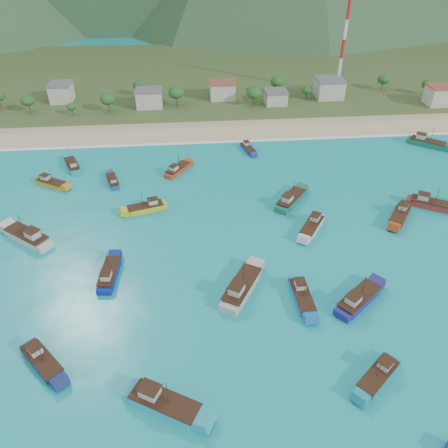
{
  "coord_description": "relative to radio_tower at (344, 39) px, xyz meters",
  "views": [
    {
      "loc": [
        -14.68,
        -65.2,
        63.43
      ],
      "look_at": [
        -7.46,
        18.0,
        3.0
      ],
      "focal_mm": 35.0,
      "sensor_mm": 36.0,
      "label": 1
    }
  ],
  "objects": [
    {
      "name": "boat_15",
      "position": [
        -42.72,
        -45.83,
        -22.18
      ],
      "size": [
        4.47,
        8.6,
        4.88
      ],
      "rotation": [
        0.0,
        0.0,
        3.4
      ],
      "color": "navy",
      "rests_on": "ground"
    },
    {
      "name": "boat_16",
      "position": [
        -52.53,
        -109.76,
        -21.63
      ],
      "size": [
        10.17,
        13.53,
        7.9
      ],
      "rotation": [
        0.0,
        0.0,
        5.75
      ],
      "color": "#ABA89B",
      "rests_on": "ground"
    },
    {
      "name": "boat_20",
      "position": [
        -96.97,
        -53.04,
        -21.99
      ],
      "size": [
        6.66,
        10.41,
        5.94
      ],
      "rotation": [
        0.0,
        0.0,
        0.4
      ],
      "color": "#1693AF",
      "rests_on": "ground"
    },
    {
      "name": "boat_0",
      "position": [
        -65.36,
        -58.34,
        -22.01
      ],
      "size": [
        8.11,
        9.68,
        5.82
      ],
      "rotation": [
        0.0,
        0.0,
        5.66
      ],
      "color": "#B13917",
      "rests_on": "ground"
    },
    {
      "name": "land",
      "position": [
        -46.89,
        32.0,
        -22.67
      ],
      "size": [
        400.0,
        110.0,
        2.4
      ],
      "primitive_type": "cube",
      "color": "#385123",
      "rests_on": "ground"
    },
    {
      "name": "ground",
      "position": [
        -46.89,
        -108.0,
        -22.67
      ],
      "size": [
        600.0,
        600.0,
        0.0
      ],
      "primitive_type": "plane",
      "color": "#0D8092",
      "rests_on": "ground"
    },
    {
      "name": "boat_23",
      "position": [
        -73.51,
        -78.05,
        -21.97
      ],
      "size": [
        10.68,
        5.84,
        6.05
      ],
      "rotation": [
        0.0,
        0.0,
        1.86
      ],
      "color": "gold",
      "rests_on": "ground"
    },
    {
      "name": "boat_18",
      "position": [
        -32.87,
        -89.88,
        -21.93
      ],
      "size": [
        8.47,
        10.56,
        6.26
      ],
      "rotation": [
        0.0,
        0.0,
        2.56
      ],
      "color": "silver",
      "rests_on": "ground"
    },
    {
      "name": "boat_22",
      "position": [
        0.45,
        -82.92,
        -21.82
      ],
      "size": [
        11.72,
        8.8,
        6.84
      ],
      "rotation": [
        0.0,
        0.0,
        4.18
      ],
      "color": "maroon",
      "rests_on": "ground"
    },
    {
      "name": "boat_6",
      "position": [
        -100.4,
        -88.56,
        -21.66
      ],
      "size": [
        12.77,
        11.08,
        7.76
      ],
      "rotation": [
        0.0,
        0.0,
        0.91
      ],
      "color": "beige",
      "rests_on": "ground"
    },
    {
      "name": "boat_19",
      "position": [
        -67.6,
        -134.01,
        -21.71
      ],
      "size": [
        12.84,
        9.37,
        7.45
      ],
      "rotation": [
        0.0,
        0.0,
        4.21
      ],
      "color": "#249DB9",
      "rests_on": "ground"
    },
    {
      "name": "boat_9",
      "position": [
        -83.82,
        -63.2,
        -22.16
      ],
      "size": [
        4.85,
        8.82,
        5.0
      ],
      "rotation": [
        0.0,
        0.0,
        0.29
      ],
      "color": "navy",
      "rests_on": "ground"
    },
    {
      "name": "beach",
      "position": [
        -46.89,
        -29.0,
        -22.67
      ],
      "size": [
        400.0,
        18.0,
        1.2
      ],
      "primitive_type": "cube",
      "color": "beige",
      "rests_on": "ground"
    },
    {
      "name": "boat_25",
      "position": [
        -29.93,
        -114.84,
        -21.78
      ],
      "size": [
        11.52,
        10.27,
        7.07
      ],
      "rotation": [
        0.0,
        0.0,
        5.39
      ],
      "color": "navy",
      "rests_on": "ground"
    },
    {
      "name": "boat_17",
      "position": [
        -100.99,
        -62.97,
        -22.02
      ],
      "size": [
        9.83,
        7.46,
        5.75
      ],
      "rotation": [
        0.0,
        0.0,
        4.17
      ],
      "color": "orange",
      "rests_on": "ground"
    },
    {
      "name": "boat_10",
      "position": [
        -32.35,
        -131.87,
        -21.98
      ],
      "size": [
        9.68,
        8.78,
        5.98
      ],
      "rotation": [
        0.0,
        0.0,
        2.27
      ],
      "color": "teal",
      "rests_on": "ground"
    },
    {
      "name": "vegetation",
      "position": [
        -52.66,
        -5.61,
        -17.6
      ],
      "size": [
        279.56,
        25.47,
        8.19
      ],
      "color": "#235623",
      "rests_on": "ground"
    },
    {
      "name": "radio_tower",
      "position": [
        0.0,
        0.0,
        0.0
      ],
      "size": [
        1.2,
        1.2,
        42.15
      ],
      "color": "red",
      "rests_on": "ground"
    },
    {
      "name": "surf_line",
      "position": [
        -46.89,
        -38.5,
        -22.67
      ],
      "size": [
        400.0,
        2.5,
        0.08
      ],
      "primitive_type": "cube",
      "color": "white",
      "rests_on": "ground"
    },
    {
      "name": "boat_12",
      "position": [
        -40.73,
        -112.9,
        -21.95
      ],
      "size": [
        3.5,
        10.52,
        6.14
      ],
      "rotation": [
        0.0,
        0.0,
        3.18
      ],
      "color": "#1768B2",
      "rests_on": "ground"
    },
    {
      "name": "boat_21",
      "position": [
        -88.47,
        -124.14,
        -21.95
      ],
      "size": [
        9.22,
        9.86,
        6.17
      ],
      "rotation": [
        0.0,
        0.0,
        3.86
      ],
      "color": "navy",
      "rests_on": "ground"
    },
    {
      "name": "boat_1",
      "position": [
        -79.8,
        -103.02,
        -21.92
      ],
      "size": [
        4.13,
        10.91,
        6.3
      ],
      "rotation": [
        0.0,
        0.0,
        6.19
      ],
      "color": "navy",
      "rests_on": "ground"
    },
    {
      "name": "village",
      "position": [
        -31.81,
        -5.87,
        -17.94
      ],
      "size": [
        217.32,
        24.9,
        6.93
      ],
      "color": "beige",
      "rests_on": "ground"
    },
    {
      "name": "boat_8",
      "position": [
        16.37,
        -47.53,
        -21.77
      ],
      "size": [
        11.75,
        10.17,
        7.13
      ],
      "rotation": [
        0.0,
        0.0,
        4.06
      ],
      "color": "#19674D",
      "rests_on": "ground"
    },
    {
      "name": "boat_4",
      "position": [
        -35.54,
        -77.87,
        -21.78
      ],
      "size": [
        10.15,
        11.55,
        7.05
      ],
      "rotation": [
        0.0,
        0.0,
        5.62
      ],
      "color": "#15654B",
      "rests_on": "ground"
    },
    {
      "name": "boat_11",
      "position": [
        -9.56,
        -87.12,
        -21.89
      ],
      "size": [
        9.16,
        10.68,
        6.46
      ],
      "rotation": [
        0.0,
        0.0,
        2.5
      ],
      "color": "#BB3719",
      "rests_on": "ground"
    }
  ]
}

